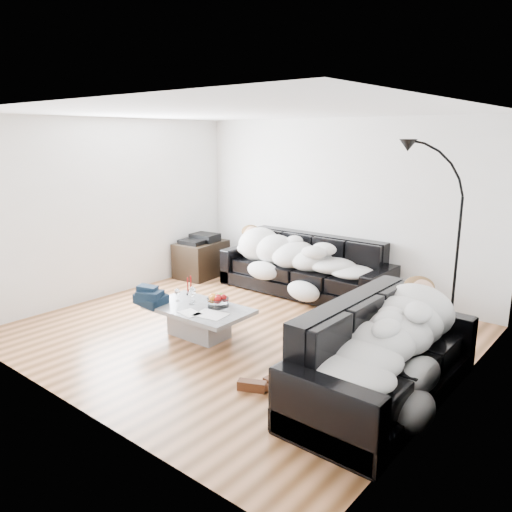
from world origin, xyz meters
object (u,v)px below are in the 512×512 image
Objects in this scene: coffee_table at (199,321)px; wine_glass_b at (177,295)px; sleeper_back at (303,253)px; shoes at (263,385)px; wine_glass_c at (191,297)px; wine_glass_a at (193,294)px; candle_right at (191,285)px; fruit_bowl at (218,300)px; sofa_right at (386,353)px; av_cabinet at (201,259)px; floor_lamp at (457,251)px; sleeper_right at (387,332)px; candle_left at (188,286)px; sofa_back at (304,266)px; stereo at (201,238)px.

wine_glass_b is (-0.36, -0.01, 0.26)m from coffee_table.
shoes is at bearing -62.71° from sleeper_back.
shoes is (1.56, -0.56, -0.40)m from wine_glass_c.
candle_right is (-0.25, 0.20, 0.02)m from wine_glass_a.
fruit_bowl is 0.58× the size of shoes.
fruit_bowl is 1.48× the size of wine_glass_c.
wine_glass_c is (-0.30, -0.15, 0.01)m from fruit_bowl.
sofa_right reaches higher than av_cabinet.
floor_lamp reaches higher than coffee_table.
av_cabinet is (-3.29, 2.43, 0.24)m from shoes.
candle_left is at bearing 85.56° from sleeper_right.
sleeper_back is 1.99m from fruit_bowl.
sofa_back reaches higher than shoes.
wine_glass_c is at bearing -141.91° from floor_lamp.
wine_glass_c is 3.21m from floor_lamp.
sleeper_right is (0.00, -0.00, 0.20)m from sofa_right.
candle_left is (-0.47, -1.95, 0.04)m from sofa_back.
candle_right is 2.15m from stereo.
candle_right is at bearing -53.68° from av_cabinet.
av_cabinet is at bearing 132.84° from wine_glass_c.
wine_glass_a is (-2.55, 0.07, 0.01)m from sofa_right.
sofa_right is 1.17m from shoes.
fruit_bowl is 0.61m from candle_right.
sleeper_back is (-2.33, 2.11, 0.20)m from sofa_right.
wine_glass_b is at bearing -178.96° from coffee_table.
wine_glass_c is (0.05, -0.08, -0.00)m from wine_glass_a.
coffee_table is 0.58m from candle_left.
stereo reaches higher than wine_glass_a.
candle_right reaches higher than wine_glass_a.
shoes is at bearing -22.98° from candle_left.
wine_glass_c is (-2.50, -0.01, 0.01)m from sofa_right.
av_cabinet is (-1.52, 1.89, -0.15)m from wine_glass_b.
sofa_right reaches higher than fruit_bowl.
fruit_bowl is (0.16, 0.17, 0.26)m from coffee_table.
sofa_back is 2.20m from coffee_table.
stereo is (-2.04, 1.72, 0.21)m from fruit_bowl.
wine_glass_c is at bearing 90.23° from sleeper_right.
sleeper_right is at bearing -42.89° from sofa_back.
candle_left is (-0.44, 0.24, 0.29)m from coffee_table.
sofa_right is 9.32× the size of candle_right.
sofa_back reaches higher than fruit_bowl.
coffee_table is 0.60m from candle_right.
candle_left is at bearing 172.78° from fruit_bowl.
coffee_table is 2.70m from stereo.
sofa_back reaches higher than coffee_table.
fruit_bowl is 0.61m from candle_left.
floor_lamp reaches higher than sofa_back.
wine_glass_a is 0.29m from candle_left.
shoes is (1.86, -0.79, -0.42)m from candle_left.
shoes is at bearing -110.38° from floor_lamp.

